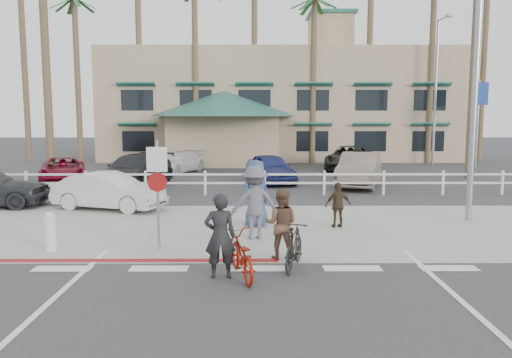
{
  "coord_description": "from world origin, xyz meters",
  "views": [
    {
      "loc": [
        -0.04,
        -9.41,
        3.12
      ],
      "look_at": [
        0.02,
        3.71,
        1.5
      ],
      "focal_mm": 35.0,
      "sensor_mm": 36.0,
      "label": 1
    }
  ],
  "objects_px": {
    "sign_post": "(158,189)",
    "bike_black": "(294,247)",
    "bike_red": "(241,255)",
    "car_white_sedan": "(109,191)"
  },
  "relations": [
    {
      "from": "sign_post",
      "to": "bike_black",
      "type": "height_order",
      "value": "sign_post"
    },
    {
      "from": "bike_black",
      "to": "sign_post",
      "type": "bearing_deg",
      "value": -10.53
    },
    {
      "from": "bike_red",
      "to": "bike_black",
      "type": "height_order",
      "value": "bike_black"
    },
    {
      "from": "car_white_sedan",
      "to": "bike_red",
      "type": "bearing_deg",
      "value": -129.9
    },
    {
      "from": "bike_black",
      "to": "car_white_sedan",
      "type": "distance_m",
      "value": 8.87
    },
    {
      "from": "bike_red",
      "to": "bike_black",
      "type": "xyz_separation_m",
      "value": [
        1.08,
        0.58,
        0.01
      ]
    },
    {
      "from": "bike_red",
      "to": "car_white_sedan",
      "type": "xyz_separation_m",
      "value": [
        -4.68,
        7.31,
        0.18
      ]
    },
    {
      "from": "bike_red",
      "to": "car_white_sedan",
      "type": "bearing_deg",
      "value": -71.89
    },
    {
      "from": "sign_post",
      "to": "bike_black",
      "type": "distance_m",
      "value": 3.6
    },
    {
      "from": "bike_red",
      "to": "car_white_sedan",
      "type": "distance_m",
      "value": 8.68
    }
  ]
}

